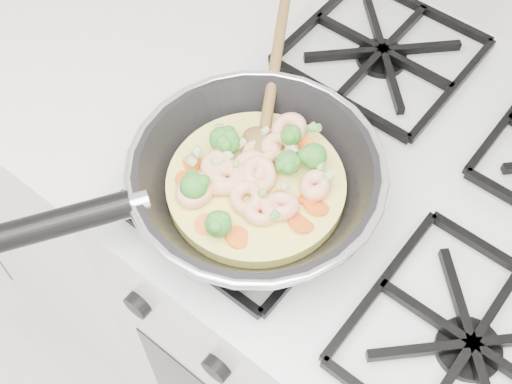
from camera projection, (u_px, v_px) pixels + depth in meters
The scene contains 3 objects.
stove at pixel (367, 323), 1.18m from camera, with size 0.60×0.60×0.92m.
counter_left at pixel (63, 112), 1.46m from camera, with size 1.00×0.60×0.90m.
skillet at pixel (251, 179), 0.75m from camera, with size 0.35×0.59×0.10m.
Camera 1 is at (0.13, 1.22, 1.57)m, focal length 46.54 mm.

